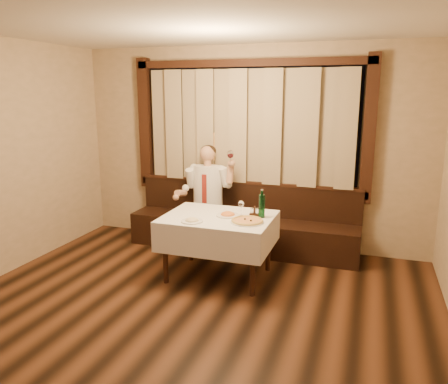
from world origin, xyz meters
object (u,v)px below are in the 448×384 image
(dining_table, at_px, (219,225))
(pizza, at_px, (247,221))
(banquette, at_px, (243,227))
(cruet_caddy, at_px, (255,213))
(pasta_red, at_px, (228,213))
(seated_man, at_px, (206,189))
(green_bottle, at_px, (262,206))
(pasta_cream, at_px, (192,219))

(dining_table, distance_m, pizza, 0.43)
(banquette, bearing_deg, cruet_caddy, -66.07)
(pasta_red, relative_size, seated_man, 0.19)
(pizza, relative_size, green_bottle, 1.13)
(cruet_caddy, bearing_deg, seated_man, 135.51)
(pasta_red, height_order, seated_man, seated_man)
(dining_table, relative_size, green_bottle, 3.81)
(dining_table, bearing_deg, banquette, 90.00)
(pasta_red, bearing_deg, pasta_cream, -131.05)
(pizza, xyz_separation_m, green_bottle, (0.10, 0.24, 0.13))
(dining_table, xyz_separation_m, pasta_red, (0.10, 0.03, 0.14))
(pasta_red, distance_m, green_bottle, 0.41)
(green_bottle, bearing_deg, pizza, -113.09)
(banquette, bearing_deg, pizza, -71.48)
(pasta_red, distance_m, seated_man, 1.09)
(green_bottle, bearing_deg, dining_table, -168.23)
(pizza, distance_m, seated_man, 1.40)
(banquette, xyz_separation_m, pasta_red, (0.10, -0.99, 0.48))
(pasta_red, bearing_deg, seated_man, 124.27)
(pasta_red, relative_size, green_bottle, 0.81)
(banquette, bearing_deg, pasta_cream, -98.50)
(pizza, bearing_deg, seated_man, 130.03)
(pizza, height_order, pasta_red, pasta_red)
(banquette, distance_m, green_bottle, 1.20)
(pasta_red, xyz_separation_m, seated_man, (-0.62, 0.90, 0.04))
(green_bottle, height_order, cruet_caddy, green_bottle)
(seated_man, bearing_deg, pasta_red, -55.73)
(pizza, distance_m, pasta_red, 0.33)
(pizza, height_order, seated_man, seated_man)
(cruet_caddy, bearing_deg, pasta_red, -168.17)
(pasta_cream, bearing_deg, pasta_red, 48.95)
(banquette, xyz_separation_m, cruet_caddy, (0.41, -0.92, 0.49))
(pizza, height_order, green_bottle, green_bottle)
(pizza, bearing_deg, cruet_caddy, 86.00)
(dining_table, height_order, green_bottle, green_bottle)
(dining_table, height_order, cruet_caddy, cruet_caddy)
(pasta_red, height_order, pasta_cream, pasta_red)
(pasta_cream, relative_size, seated_man, 0.17)
(banquette, bearing_deg, dining_table, -90.00)
(dining_table, relative_size, pasta_red, 4.71)
(pasta_red, bearing_deg, green_bottle, 10.60)
(pasta_cream, bearing_deg, dining_table, 57.91)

